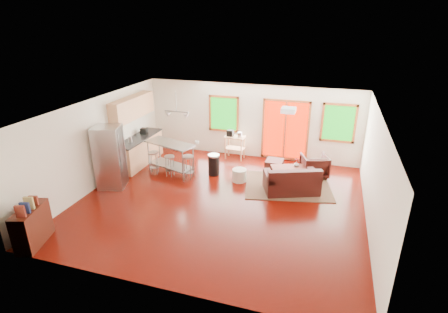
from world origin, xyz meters
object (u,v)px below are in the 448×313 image
(rug, at_px, (288,185))
(kitchen_cart, at_px, (234,140))
(refrigerator, at_px, (110,157))
(island, at_px, (170,152))
(ottoman, at_px, (274,165))
(loveseat, at_px, (292,182))
(coffee_table, at_px, (291,170))
(armchair, at_px, (314,165))

(rug, xyz_separation_m, kitchen_cart, (-2.12, 1.62, 0.70))
(refrigerator, bearing_deg, island, 30.72)
(ottoman, bearing_deg, kitchen_cart, 158.05)
(loveseat, distance_m, coffee_table, 0.71)
(rug, height_order, refrigerator, refrigerator)
(coffee_table, bearing_deg, armchair, 43.00)
(ottoman, bearing_deg, armchair, -2.95)
(coffee_table, relative_size, refrigerator, 0.70)
(armchair, relative_size, kitchen_cart, 0.76)
(rug, relative_size, island, 1.42)
(armchair, height_order, kitchen_cart, kitchen_cart)
(armchair, bearing_deg, island, -6.24)
(loveseat, distance_m, armchair, 1.41)
(kitchen_cart, bearing_deg, loveseat, -41.31)
(rug, height_order, armchair, armchair)
(rug, height_order, ottoman, ottoman)
(ottoman, bearing_deg, loveseat, -62.10)
(refrigerator, bearing_deg, coffee_table, 3.52)
(loveseat, xyz_separation_m, armchair, (0.54, 1.31, 0.08))
(loveseat, bearing_deg, refrigerator, 171.19)
(loveseat, height_order, kitchen_cart, kitchen_cart)
(coffee_table, xyz_separation_m, ottoman, (-0.61, 0.68, -0.20))
(coffee_table, xyz_separation_m, island, (-3.75, -0.50, 0.32))
(coffee_table, distance_m, kitchen_cart, 2.53)
(coffee_table, relative_size, ottoman, 2.35)
(loveseat, xyz_separation_m, ottoman, (-0.73, 1.37, -0.13))
(coffee_table, relative_size, kitchen_cart, 1.23)
(armchair, xyz_separation_m, ottoman, (-1.26, 0.07, -0.21))
(loveseat, height_order, armchair, loveseat)
(loveseat, distance_m, refrigerator, 5.28)
(ottoman, height_order, island, island)
(ottoman, distance_m, refrigerator, 5.12)
(loveseat, relative_size, kitchen_cart, 1.64)
(rug, height_order, kitchen_cart, kitchen_cart)
(ottoman, height_order, kitchen_cart, kitchen_cart)
(rug, relative_size, kitchen_cart, 2.38)
(kitchen_cart, bearing_deg, refrigerator, -132.04)
(armchair, height_order, ottoman, armchair)
(coffee_table, xyz_separation_m, refrigerator, (-5.00, -1.86, 0.54))
(island, bearing_deg, ottoman, 20.46)
(rug, bearing_deg, ottoman, 120.13)
(island, bearing_deg, rug, 2.67)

